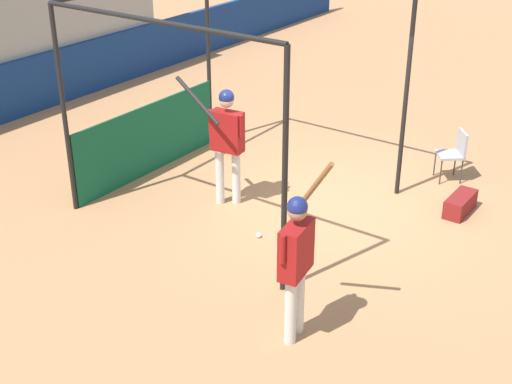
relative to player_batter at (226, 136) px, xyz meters
The scene contains 8 objects.
ground_plane 1.97m from the player_batter, 54.52° to the right, with size 60.00×60.00×0.00m, color #A8754C.
outfield_wall 5.83m from the player_batter, 80.62° to the left, with size 24.00×0.12×1.14m.
batting_cage 1.02m from the player_batter, 80.52° to the left, with size 3.36×3.82×3.11m.
player_batter is the anchor object (origin of this frame).
player_waiting 3.40m from the player_batter, 130.07° to the right, with size 0.80×0.57×2.08m.
folding_chair 3.80m from the player_batter, 41.84° to the right, with size 0.56×0.56×0.84m.
equipment_bag 3.63m from the player_batter, 60.12° to the right, with size 0.70×0.28×0.28m.
baseball 1.59m from the player_batter, 121.21° to the right, with size 0.07×0.07×0.07m.
Camera 1 is at (-8.67, -4.66, 4.99)m, focal length 50.00 mm.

